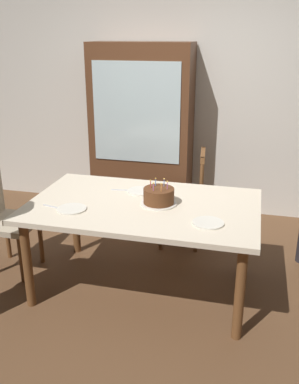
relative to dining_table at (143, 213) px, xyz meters
The scene contains 12 objects.
ground 0.67m from the dining_table, ahead, with size 6.40×6.40×0.00m, color brown.
back_wall 1.95m from the dining_table, 90.00° to the left, with size 6.40×0.10×2.60m, color beige.
dining_table is the anchor object (origin of this frame).
birthday_cake 0.18m from the dining_table, ahead, with size 0.28×0.28×0.20m.
plate_near_celebrant 0.55m from the dining_table, 153.12° to the right, with size 0.22×0.22×0.01m, color silver.
plate_far_side 0.27m from the dining_table, 109.74° to the left, with size 0.22×0.22×0.01m, color silver.
plate_near_guest 0.59m from the dining_table, 24.92° to the right, with size 0.22×0.22×0.01m, color silver.
fork_near_celebrant 0.69m from the dining_table, 159.90° to the right, with size 0.18×0.02×0.01m, color silver.
fork_far_side 0.35m from the dining_table, 136.06° to the left, with size 0.18×0.02×0.01m, color silver.
chair_spindle_back 0.91m from the dining_table, 78.89° to the left, with size 0.48×0.48×0.95m.
chair_upholstered 1.28m from the dining_table, behind, with size 0.45×0.44×0.95m.
china_cabinet 1.64m from the dining_table, 105.44° to the left, with size 1.10×0.45×1.90m.
Camera 1 is at (0.79, -2.94, 1.99)m, focal length 39.82 mm.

